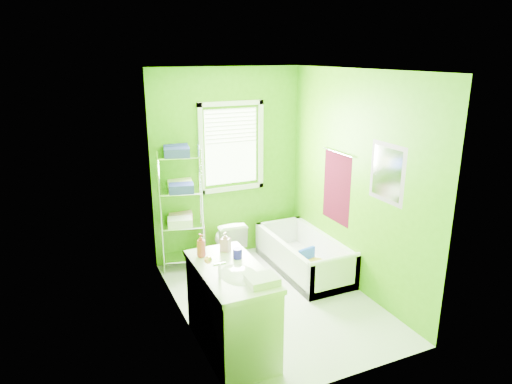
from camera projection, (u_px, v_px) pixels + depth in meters
name	position (u px, v px, depth m)	size (l,w,h in m)	color
ground	(274.00, 300.00, 5.32)	(2.90, 2.90, 0.00)	silver
room_envelope	(276.00, 172.00, 4.87)	(2.14, 2.94, 2.62)	#409007
window	(231.00, 142.00, 6.11)	(0.92, 0.05, 1.22)	white
door	(216.00, 277.00, 3.75)	(0.09, 0.80, 2.00)	white
right_wall_decor	(355.00, 182.00, 5.32)	(0.04, 1.48, 1.17)	#460818
bathtub	(304.00, 260.00, 6.00)	(0.70, 1.50, 0.49)	white
toilet	(228.00, 242.00, 6.13)	(0.37, 0.65, 0.66)	white
vanity	(232.00, 307.00, 4.33)	(0.58, 1.14, 1.09)	silver
wire_shelf_unit	(181.00, 195.00, 5.85)	(0.61, 0.50, 1.65)	silver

